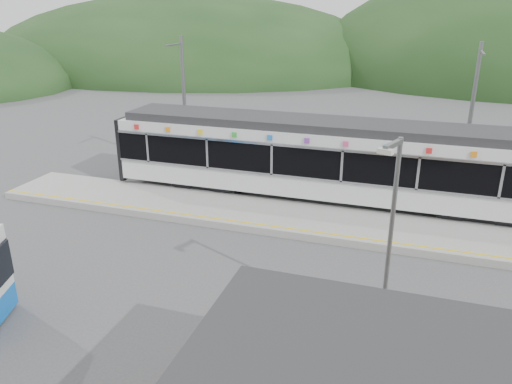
% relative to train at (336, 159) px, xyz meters
% --- Properties ---
extents(ground, '(120.00, 120.00, 0.00)m').
position_rel_train_xyz_m(ground, '(-1.55, -6.00, -2.06)').
color(ground, '#4C4C4F').
rests_on(ground, ground).
extents(hills, '(146.00, 149.00, 26.00)m').
position_rel_train_xyz_m(hills, '(4.64, -0.71, -2.06)').
color(hills, '#1E3D19').
rests_on(hills, ground).
extents(platform, '(26.00, 3.20, 0.30)m').
position_rel_train_xyz_m(platform, '(-1.55, -2.70, -1.91)').
color(platform, '#9E9E99').
rests_on(platform, ground).
extents(yellow_line, '(26.00, 0.10, 0.01)m').
position_rel_train_xyz_m(yellow_line, '(-1.55, -4.00, -1.76)').
color(yellow_line, yellow).
rests_on(yellow_line, platform).
extents(train, '(20.44, 3.01, 3.74)m').
position_rel_train_xyz_m(train, '(0.00, 0.00, 0.00)').
color(train, black).
rests_on(train, ground).
extents(catenary_mast_west, '(0.18, 1.80, 7.00)m').
position_rel_train_xyz_m(catenary_mast_west, '(-8.55, 2.56, 1.58)').
color(catenary_mast_west, slate).
rests_on(catenary_mast_west, ground).
extents(catenary_mast_east, '(0.18, 1.80, 7.00)m').
position_rel_train_xyz_m(catenary_mast_east, '(5.45, 2.56, 1.58)').
color(catenary_mast_east, slate).
rests_on(catenary_mast_east, ground).
extents(lamp_post, '(0.43, 1.03, 5.47)m').
position_rel_train_xyz_m(lamp_post, '(2.89, -9.11, 1.22)').
color(lamp_post, slate).
rests_on(lamp_post, ground).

